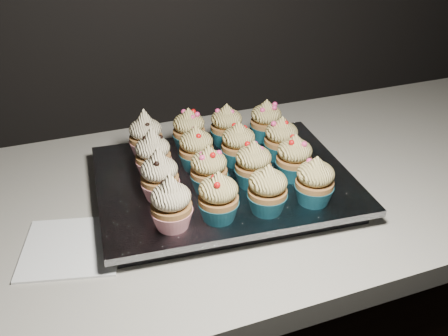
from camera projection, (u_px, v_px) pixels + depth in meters
name	position (u px, v px, depth m)	size (l,w,h in m)	color
worktop	(229.00, 193.00, 0.93)	(2.44, 0.64, 0.04)	beige
napkin	(71.00, 247.00, 0.76)	(0.14, 0.14, 0.00)	white
baking_tray	(224.00, 187.00, 0.89)	(0.41, 0.31, 0.02)	black
foil_lining	(224.00, 179.00, 0.88)	(0.44, 0.34, 0.01)	silver
cupcake_0	(171.00, 204.00, 0.73)	(0.06, 0.06, 0.10)	red
cupcake_1	(218.00, 198.00, 0.75)	(0.06, 0.06, 0.08)	#16596B
cupcake_2	(268.00, 190.00, 0.77)	(0.06, 0.06, 0.08)	#16596B
cupcake_3	(315.00, 182.00, 0.79)	(0.06, 0.06, 0.08)	#16596B
cupcake_4	(160.00, 176.00, 0.80)	(0.06, 0.06, 0.10)	red
cupcake_5	(209.00, 170.00, 0.82)	(0.06, 0.06, 0.08)	#16596B
cupcake_6	(253.00, 165.00, 0.84)	(0.06, 0.06, 0.08)	#16596B
cupcake_7	(294.00, 158.00, 0.86)	(0.06, 0.06, 0.08)	#16596B
cupcake_8	(153.00, 155.00, 0.86)	(0.06, 0.06, 0.10)	red
cupcake_9	(196.00, 149.00, 0.89)	(0.06, 0.06, 0.08)	#16596B
cupcake_10	(238.00, 145.00, 0.90)	(0.06, 0.06, 0.08)	#16596B
cupcake_11	(281.00, 139.00, 0.92)	(0.06, 0.06, 0.08)	#16596B
cupcake_12	(146.00, 136.00, 0.93)	(0.06, 0.06, 0.10)	red
cupcake_13	(189.00, 130.00, 0.95)	(0.06, 0.06, 0.08)	#16596B
cupcake_14	(227.00, 126.00, 0.97)	(0.06, 0.06, 0.08)	#16596B
cupcake_15	(266.00, 121.00, 0.99)	(0.06, 0.06, 0.08)	#16596B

